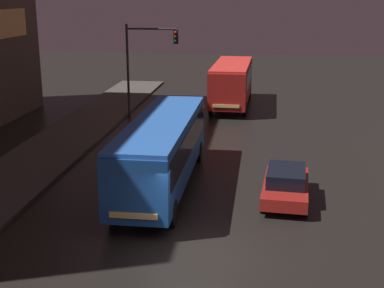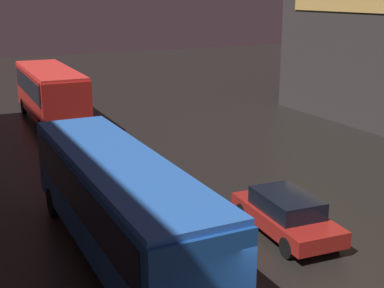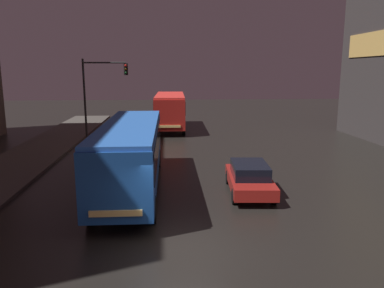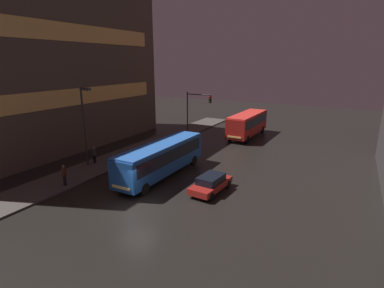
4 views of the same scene
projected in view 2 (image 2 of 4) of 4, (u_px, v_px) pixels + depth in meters
bus_near at (118, 197)px, 15.22m from camera, size 2.54×10.81×3.07m
bus_far at (50, 90)px, 31.47m from camera, size 2.85×9.40×3.24m
car_taxi at (286, 213)px, 17.04m from camera, size 2.11×4.35×1.36m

